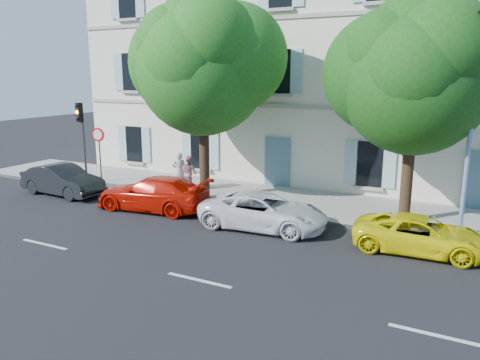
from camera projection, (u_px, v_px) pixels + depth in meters
The scene contains 15 objects.
ground at pixel (261, 236), 16.18m from camera, with size 90.00×90.00×0.00m, color black.
sidewalk at pixel (304, 203), 20.02m from camera, with size 36.00×4.50×0.15m, color #A09E96.
kerb at pixel (286, 217), 18.14m from camera, with size 36.00×0.16×0.16m, color #9E998E.
building at pixel (346, 64), 23.69m from camera, with size 28.00×7.00×12.00m, color silver.
car_dark_sedan at pixel (63, 180), 21.58m from camera, with size 1.48×4.26×1.40m, color black.
car_red_coupe at pixel (153, 193), 19.18m from camera, with size 1.95×4.81×1.40m, color red.
car_white_coupe at pixel (264, 211), 16.89m from camera, with size 2.14×4.63×1.29m, color white.
car_yellow_supercar at pixel (421, 235), 14.62m from camera, with size 1.90×4.13×1.15m, color yellow.
tree_left at pixel (203, 70), 19.50m from camera, with size 5.51×5.51×8.54m.
tree_right at pixel (415, 82), 16.19m from camera, with size 5.12×5.12×7.89m.
traffic_light at pixel (81, 125), 22.84m from camera, with size 0.36×0.45×3.98m.
road_sign at pixel (99, 144), 22.25m from camera, with size 0.66×0.14×2.85m.
street_lamp at pixel (472, 112), 14.84m from camera, with size 0.28×1.57×7.33m.
pedestrian_a at pixel (179, 171), 22.00m from camera, with size 0.64×0.42×1.76m, color beige.
pedestrian_b at pixel (190, 173), 21.87m from camera, with size 0.79×0.62×1.63m, color #B37281.
Camera 1 is at (6.40, -13.97, 5.48)m, focal length 35.00 mm.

